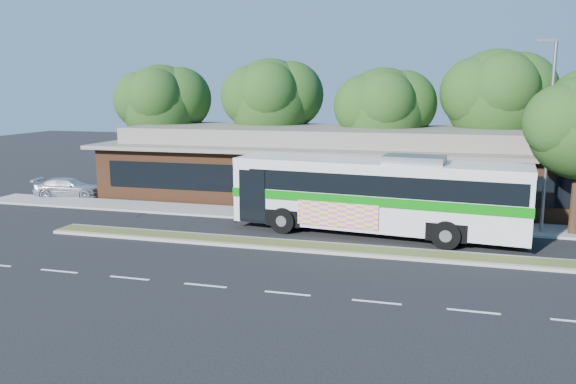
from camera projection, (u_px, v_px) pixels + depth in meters
name	position (u px, v px, depth m)	size (l,w,h in m)	color
ground	(319.00, 253.00, 23.72)	(120.00, 120.00, 0.00)	black
median_strip	(322.00, 247.00, 24.28)	(26.00, 1.10, 0.15)	#465323
sidewalk	(344.00, 219.00, 29.78)	(44.00, 2.60, 0.12)	gray
parking_lot	(89.00, 192.00, 37.88)	(14.00, 12.00, 0.01)	black
plaza_building	(362.00, 165.00, 35.67)	(33.20, 11.20, 4.45)	#542F1A
lamp_post	(548.00, 131.00, 26.06)	(0.93, 0.18, 9.07)	slate
tree_bg_a	(168.00, 103.00, 40.82)	(6.47, 5.80, 8.63)	black
tree_bg_b	(277.00, 99.00, 39.65)	(6.69, 6.00, 9.00)	black
tree_bg_c	(389.00, 109.00, 36.72)	(6.24, 5.60, 8.26)	black
tree_bg_d	(503.00, 96.00, 35.71)	(6.91, 6.20, 9.37)	black
transit_bus	(378.00, 190.00, 26.41)	(13.93, 4.44, 3.85)	silver
sedan	(68.00, 188.00, 36.09)	(1.73, 4.26, 1.24)	silver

